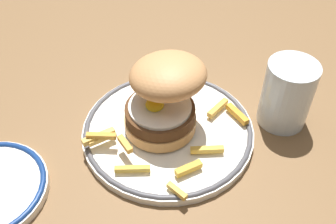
{
  "coord_description": "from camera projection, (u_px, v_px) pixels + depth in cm",
  "views": [
    {
      "loc": [
        -1.16,
        -42.68,
        44.32
      ],
      "look_at": [
        -4.55,
        -2.38,
        4.6
      ],
      "focal_mm": 42.63,
      "sensor_mm": 36.0,
      "label": 1
    }
  ],
  "objects": [
    {
      "name": "ground_plane",
      "position": [
        198.0,
        133.0,
        0.63
      ],
      "size": [
        127.23,
        98.81,
        4.0
      ],
      "primitive_type": "cube",
      "color": "brown"
    },
    {
      "name": "dinner_plate",
      "position": [
        168.0,
        130.0,
        0.59
      ],
      "size": [
        25.39,
        25.39,
        1.6
      ],
      "color": "white",
      "rests_on": "ground_plane"
    },
    {
      "name": "burger",
      "position": [
        164.0,
        93.0,
        0.56
      ],
      "size": [
        15.39,
        15.46,
        11.55
      ],
      "color": "tan",
      "rests_on": "dinner_plate"
    },
    {
      "name": "fries_pile",
      "position": [
        167.0,
        129.0,
        0.57
      ],
      "size": [
        23.51,
        24.43,
        2.43
      ],
      "color": "gold",
      "rests_on": "dinner_plate"
    },
    {
      "name": "water_glass",
      "position": [
        286.0,
        98.0,
        0.59
      ],
      "size": [
        7.39,
        7.39,
        10.41
      ],
      "color": "silver",
      "rests_on": "ground_plane"
    }
  ]
}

